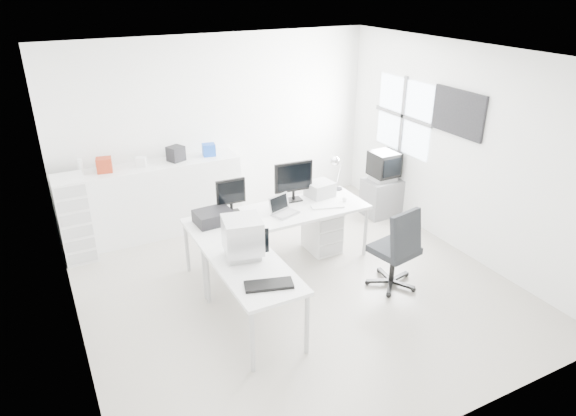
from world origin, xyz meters
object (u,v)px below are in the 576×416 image
drawer_pedestal (322,230)px  crt_monitor (243,238)px  lcd_monitor_large (293,181)px  laptop (285,206)px  filing_cabinet (75,219)px  office_chair (394,246)px  sideboard (167,197)px  tv_cabinet (381,197)px  laser_printer (320,189)px  side_desk (254,297)px  inkjet_printer (213,217)px  lcd_monitor_small (231,196)px  main_desk (279,238)px  crt_tv (384,166)px

drawer_pedestal → crt_monitor: bearing=-149.9°
drawer_pedestal → lcd_monitor_large: bearing=150.3°
laptop → filing_cabinet: bearing=129.4°
drawer_pedestal → lcd_monitor_large: lcd_monitor_large is taller
office_chair → filing_cabinet: (-3.37, 2.51, 0.03)m
laptop → sideboard: 2.07m
crt_monitor → tv_cabinet: (2.99, 1.46, -0.68)m
laser_printer → lcd_monitor_large: bearing=167.8°
side_desk → laptop: laptop is taller
laptop → laser_printer: size_ratio=1.06×
laptop → laser_printer: laptop is taller
inkjet_printer → lcd_monitor_small: 0.37m
main_desk → inkjet_printer: size_ratio=5.41×
lcd_monitor_large → crt_monitor: (-1.20, -1.10, -0.05)m
lcd_monitor_large → crt_monitor: lcd_monitor_large is taller
side_desk → drawer_pedestal: side_desk is taller
inkjet_printer → crt_monitor: 0.96m
side_desk → inkjet_printer: 1.28m
inkjet_printer → office_chair: 2.25m
side_desk → crt_tv: bearing=29.8°
inkjet_printer → lcd_monitor_large: (1.20, 0.15, 0.20)m
lcd_monitor_small → main_desk: bearing=-22.1°
lcd_monitor_small → office_chair: (1.56, -1.38, -0.44)m
drawer_pedestal → office_chair: bearing=-75.2°
side_desk → tv_cabinet: side_desk is taller
lcd_monitor_small → office_chair: size_ratio=0.43×
laptop → tv_cabinet: bearing=-0.2°
lcd_monitor_large → crt_monitor: size_ratio=1.21×
main_desk → filing_cabinet: bearing=149.8°
laser_printer → tv_cabinet: laser_printer is taller
inkjet_printer → laser_printer: laser_printer is taller
side_desk → lcd_monitor_small: bearing=77.5°
laser_printer → drawer_pedestal: bearing=-114.3°
drawer_pedestal → laptop: (-0.65, -0.15, 0.57)m
tv_cabinet → filing_cabinet: 4.57m
lcd_monitor_small → laser_printer: (1.30, -0.03, -0.14)m
drawer_pedestal → filing_cabinet: size_ratio=0.51×
inkjet_printer → lcd_monitor_large: bearing=3.9°
drawer_pedestal → tv_cabinet: 1.55m
drawer_pedestal → office_chair: office_chair is taller
lcd_monitor_small → laptop: (0.60, -0.35, -0.12)m
laser_printer → side_desk: bearing=-148.4°
main_desk → lcd_monitor_small: size_ratio=4.98×
lcd_monitor_small → laptop: lcd_monitor_small is taller
lcd_monitor_small → crt_monitor: 1.14m
lcd_monitor_small → crt_monitor: bearing=-102.9°
side_desk → sideboard: sideboard is taller
lcd_monitor_small → office_chair: lcd_monitor_small is taller
drawer_pedestal → lcd_monitor_small: size_ratio=1.25×
office_chair → tv_cabinet: bearing=46.2°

